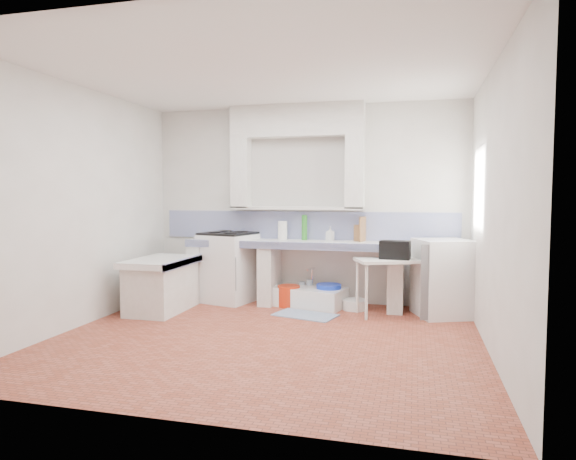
% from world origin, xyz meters
% --- Properties ---
extents(floor, '(4.50, 4.50, 0.00)m').
position_xyz_m(floor, '(0.00, 0.00, 0.00)').
color(floor, '#9E4A37').
rests_on(floor, ground).
extents(ceiling, '(4.50, 4.50, 0.00)m').
position_xyz_m(ceiling, '(0.00, 0.00, 2.80)').
color(ceiling, silver).
rests_on(ceiling, ground).
extents(wall_back, '(4.50, 0.00, 4.50)m').
position_xyz_m(wall_back, '(0.00, 2.00, 1.40)').
color(wall_back, silver).
rests_on(wall_back, ground).
extents(wall_front, '(4.50, 0.00, 4.50)m').
position_xyz_m(wall_front, '(0.00, -2.00, 1.40)').
color(wall_front, silver).
rests_on(wall_front, ground).
extents(wall_left, '(0.00, 4.50, 4.50)m').
position_xyz_m(wall_left, '(-2.25, 0.00, 1.40)').
color(wall_left, silver).
rests_on(wall_left, ground).
extents(wall_right, '(0.00, 4.50, 4.50)m').
position_xyz_m(wall_right, '(2.25, 0.00, 1.40)').
color(wall_right, silver).
rests_on(wall_right, ground).
extents(alcove_mass, '(1.90, 0.25, 0.45)m').
position_xyz_m(alcove_mass, '(-0.10, 1.88, 2.58)').
color(alcove_mass, silver).
rests_on(alcove_mass, ground).
extents(window_frame, '(0.35, 0.86, 1.06)m').
position_xyz_m(window_frame, '(2.42, 1.20, 1.60)').
color(window_frame, '#392212').
rests_on(window_frame, ground).
extents(lace_valance, '(0.01, 0.84, 0.24)m').
position_xyz_m(lace_valance, '(2.28, 1.20, 1.98)').
color(lace_valance, white).
rests_on(lace_valance, ground).
extents(counter_slab, '(3.00, 0.60, 0.08)m').
position_xyz_m(counter_slab, '(-0.10, 1.70, 0.86)').
color(counter_slab, white).
rests_on(counter_slab, ground).
extents(counter_lip, '(3.00, 0.04, 0.10)m').
position_xyz_m(counter_lip, '(-0.10, 1.42, 0.86)').
color(counter_lip, navy).
rests_on(counter_lip, ground).
extents(counter_pier_left, '(0.20, 0.55, 0.82)m').
position_xyz_m(counter_pier_left, '(-1.50, 1.70, 0.41)').
color(counter_pier_left, silver).
rests_on(counter_pier_left, ground).
extents(counter_pier_mid, '(0.20, 0.55, 0.82)m').
position_xyz_m(counter_pier_mid, '(-0.45, 1.70, 0.41)').
color(counter_pier_mid, silver).
rests_on(counter_pier_mid, ground).
extents(counter_pier_right, '(0.20, 0.55, 0.82)m').
position_xyz_m(counter_pier_right, '(1.30, 1.70, 0.41)').
color(counter_pier_right, silver).
rests_on(counter_pier_right, ground).
extents(peninsula_top, '(0.70, 1.10, 0.08)m').
position_xyz_m(peninsula_top, '(-1.70, 0.90, 0.66)').
color(peninsula_top, white).
rests_on(peninsula_top, ground).
extents(peninsula_base, '(0.60, 1.00, 0.62)m').
position_xyz_m(peninsula_base, '(-1.70, 0.90, 0.31)').
color(peninsula_base, silver).
rests_on(peninsula_base, ground).
extents(peninsula_lip, '(0.04, 1.10, 0.10)m').
position_xyz_m(peninsula_lip, '(-1.37, 0.90, 0.66)').
color(peninsula_lip, navy).
rests_on(peninsula_lip, ground).
extents(backsplash, '(4.27, 0.03, 0.40)m').
position_xyz_m(backsplash, '(0.00, 1.99, 1.10)').
color(backsplash, navy).
rests_on(backsplash, ground).
extents(stove, '(0.83, 0.81, 0.97)m').
position_xyz_m(stove, '(-1.07, 1.70, 0.49)').
color(stove, white).
rests_on(stove, ground).
extents(sink, '(1.07, 0.74, 0.23)m').
position_xyz_m(sink, '(0.13, 1.66, 0.12)').
color(sink, white).
rests_on(sink, ground).
extents(side_table, '(0.99, 0.79, 0.04)m').
position_xyz_m(side_table, '(1.25, 1.42, 0.36)').
color(side_table, white).
rests_on(side_table, ground).
extents(fridge, '(0.82, 0.82, 0.98)m').
position_xyz_m(fridge, '(1.89, 1.54, 0.49)').
color(fridge, white).
rests_on(fridge, ground).
extents(bucket_red, '(0.38, 0.38, 0.29)m').
position_xyz_m(bucket_red, '(-0.14, 1.59, 0.14)').
color(bucket_red, red).
rests_on(bucket_red, ground).
extents(bucket_orange, '(0.35, 0.35, 0.26)m').
position_xyz_m(bucket_orange, '(0.12, 1.59, 0.13)').
color(bucket_orange, '#F1581B').
rests_on(bucket_orange, ground).
extents(bucket_blue, '(0.41, 0.41, 0.32)m').
position_xyz_m(bucket_blue, '(0.41, 1.65, 0.16)').
color(bucket_blue, blue).
rests_on(bucket_blue, ground).
extents(basin_white, '(0.39, 0.39, 0.13)m').
position_xyz_m(basin_white, '(0.77, 1.62, 0.07)').
color(basin_white, white).
rests_on(basin_white, ground).
extents(water_bottle_a, '(0.09, 0.09, 0.31)m').
position_xyz_m(water_bottle_a, '(-0.01, 1.85, 0.15)').
color(water_bottle_a, silver).
rests_on(water_bottle_a, ground).
extents(water_bottle_b, '(0.09, 0.09, 0.34)m').
position_xyz_m(water_bottle_b, '(0.10, 1.85, 0.17)').
color(water_bottle_b, silver).
rests_on(water_bottle_b, ground).
extents(black_bag, '(0.39, 0.25, 0.23)m').
position_xyz_m(black_bag, '(1.30, 1.39, 0.84)').
color(black_bag, black).
rests_on(black_bag, side_table).
extents(green_bottle_a, '(0.07, 0.07, 0.32)m').
position_xyz_m(green_bottle_a, '(0.03, 1.85, 1.06)').
color(green_bottle_a, '#277923').
rests_on(green_bottle_a, counter_slab).
extents(green_bottle_b, '(0.09, 0.09, 0.36)m').
position_xyz_m(green_bottle_b, '(0.02, 1.85, 1.08)').
color(green_bottle_b, '#277923').
rests_on(green_bottle_b, counter_slab).
extents(knife_block, '(0.12, 0.10, 0.23)m').
position_xyz_m(knife_block, '(0.78, 1.85, 1.01)').
color(knife_block, olive).
rests_on(knife_block, counter_slab).
extents(cutting_board, '(0.07, 0.25, 0.34)m').
position_xyz_m(cutting_board, '(0.84, 1.85, 1.07)').
color(cutting_board, olive).
rests_on(cutting_board, counter_slab).
extents(paper_towel, '(0.17, 0.17, 0.26)m').
position_xyz_m(paper_towel, '(-0.29, 1.84, 1.03)').
color(paper_towel, white).
rests_on(paper_towel, counter_slab).
extents(soap_bottle, '(0.12, 0.12, 0.20)m').
position_xyz_m(soap_bottle, '(0.39, 1.85, 1.00)').
color(soap_bottle, white).
rests_on(soap_bottle, counter_slab).
extents(rug, '(0.86, 0.63, 0.01)m').
position_xyz_m(rug, '(0.20, 1.12, 0.01)').
color(rug, '#314C7E').
rests_on(rug, ground).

